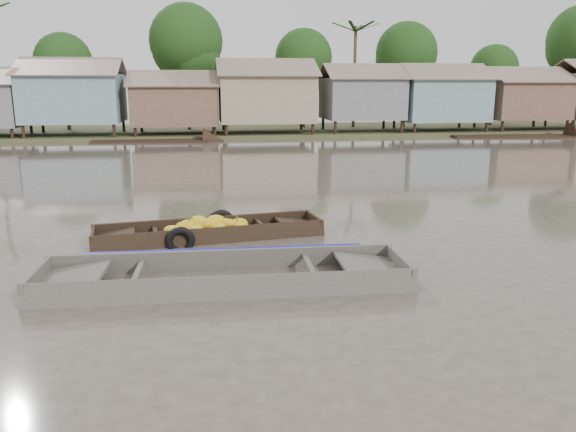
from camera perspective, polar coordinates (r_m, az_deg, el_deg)
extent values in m
plane|color=#463D35|center=(11.62, 1.65, -5.31)|extent=(120.00, 120.00, 0.00)
cube|color=#384723|center=(44.03, -6.01, 8.47)|extent=(120.00, 12.00, 0.50)
cube|color=slate|center=(41.23, -20.89, 11.11)|extent=(6.20, 5.20, 3.20)
cube|color=brown|center=(39.86, -21.57, 13.96)|extent=(6.60, 3.02, 1.28)
cube|color=brown|center=(42.61, -20.73, 13.94)|extent=(6.60, 3.02, 1.28)
cube|color=brown|center=(40.40, -11.34, 10.97)|extent=(5.80, 4.60, 2.70)
cube|color=brown|center=(39.13, -11.55, 13.53)|extent=(6.20, 2.67, 1.14)
cube|color=brown|center=(41.61, -11.38, 13.52)|extent=(6.20, 2.67, 1.14)
cube|color=gray|center=(40.59, -2.27, 11.87)|extent=(6.50, 5.30, 3.30)
cube|color=brown|center=(39.16, -2.06, 14.88)|extent=(6.90, 3.08, 1.31)
cube|color=brown|center=(42.01, -2.52, 14.78)|extent=(6.90, 3.08, 1.31)
cube|color=slate|center=(41.94, 7.49, 11.74)|extent=(5.40, 4.70, 2.90)
cube|color=brown|center=(40.71, 8.07, 14.36)|extent=(5.80, 2.73, 1.17)
cube|color=brown|center=(43.15, 7.09, 14.32)|extent=(5.80, 2.73, 1.17)
cube|color=slate|center=(43.96, 15.18, 11.34)|extent=(6.00, 5.00, 3.10)
cube|color=brown|center=(42.72, 16.08, 13.93)|extent=(6.40, 2.90, 1.24)
cube|color=brown|center=(45.19, 14.64, 13.96)|extent=(6.40, 2.90, 1.24)
cube|color=brown|center=(46.92, 22.60, 10.83)|extent=(5.70, 4.90, 2.80)
cube|color=brown|center=(45.78, 23.68, 13.02)|extent=(6.10, 2.85, 1.21)
cube|color=brown|center=(48.05, 21.98, 13.14)|extent=(6.10, 2.85, 1.21)
cylinder|color=#473323|center=(45.95, -21.55, 10.89)|extent=(0.28, 0.28, 4.90)
sphere|color=black|center=(45.96, -21.86, 14.37)|extent=(4.20, 4.20, 4.20)
cylinder|color=#473323|center=(43.84, -10.13, 12.44)|extent=(0.28, 0.28, 6.30)
sphere|color=black|center=(43.94, -10.33, 17.13)|extent=(5.40, 5.40, 5.40)
cylinder|color=#473323|center=(45.54, 1.57, 12.00)|extent=(0.28, 0.28, 5.25)
sphere|color=black|center=(45.57, 1.60, 15.78)|extent=(4.50, 4.50, 4.50)
cylinder|color=#473323|center=(46.65, 11.74, 11.99)|extent=(0.28, 0.28, 5.60)
sphere|color=black|center=(46.70, 11.93, 15.91)|extent=(4.80, 4.80, 4.80)
cylinder|color=#473323|center=(50.85, 19.97, 10.97)|extent=(0.28, 0.28, 4.55)
sphere|color=black|center=(50.84, 20.21, 13.90)|extent=(3.90, 3.90, 3.90)
cylinder|color=#473323|center=(45.91, 6.76, 13.65)|extent=(0.24, 0.24, 8.00)
cube|color=black|center=(14.02, -7.93, -2.48)|extent=(5.53, 1.79, 0.08)
cube|color=black|center=(14.53, -8.32, -1.04)|extent=(5.53, 0.92, 0.52)
cube|color=black|center=(13.40, -7.58, -2.25)|extent=(5.53, 0.92, 0.52)
cube|color=black|center=(14.60, 2.65, -0.85)|extent=(0.23, 1.20, 0.49)
cube|color=black|center=(14.44, 0.88, -0.74)|extent=(1.08, 1.16, 0.19)
cube|color=black|center=(13.85, -19.16, -2.38)|extent=(0.23, 1.20, 0.49)
cube|color=black|center=(13.82, -17.22, -2.01)|extent=(1.08, 1.16, 0.19)
cube|color=black|center=(13.82, -13.31, -1.58)|extent=(0.26, 1.16, 0.05)
cube|color=black|center=(14.18, -2.77, -0.85)|extent=(0.26, 1.16, 0.05)
ellipsoid|color=yellow|center=(13.91, -10.08, -0.91)|extent=(0.48, 0.37, 0.27)
ellipsoid|color=yellow|center=(14.31, -5.65, -0.90)|extent=(0.42, 0.32, 0.24)
ellipsoid|color=yellow|center=(13.61, -10.51, -1.97)|extent=(0.47, 0.36, 0.27)
ellipsoid|color=yellow|center=(14.01, -8.97, -0.83)|extent=(0.43, 0.32, 0.24)
ellipsoid|color=yellow|center=(14.16, -9.28, -0.73)|extent=(0.38, 0.29, 0.22)
ellipsoid|color=yellow|center=(13.75, -8.28, -0.76)|extent=(0.46, 0.35, 0.26)
ellipsoid|color=yellow|center=(13.83, -6.04, -0.73)|extent=(0.38, 0.29, 0.21)
ellipsoid|color=yellow|center=(13.78, -7.15, -1.10)|extent=(0.42, 0.32, 0.24)
ellipsoid|color=yellow|center=(13.80, -3.89, -1.55)|extent=(0.40, 0.31, 0.23)
ellipsoid|color=yellow|center=(13.63, -9.26, -1.36)|extent=(0.37, 0.28, 0.21)
ellipsoid|color=yellow|center=(13.82, -11.67, -1.88)|extent=(0.37, 0.28, 0.21)
ellipsoid|color=yellow|center=(13.65, -7.37, -1.69)|extent=(0.39, 0.30, 0.22)
ellipsoid|color=yellow|center=(14.09, -8.75, -0.80)|extent=(0.43, 0.33, 0.24)
ellipsoid|color=yellow|center=(13.97, -11.74, -1.44)|extent=(0.44, 0.34, 0.25)
ellipsoid|color=yellow|center=(14.27, -4.98, -0.74)|extent=(0.47, 0.36, 0.27)
ellipsoid|color=yellow|center=(13.67, -10.49, -1.62)|extent=(0.43, 0.33, 0.24)
ellipsoid|color=yellow|center=(13.91, -10.59, -1.04)|extent=(0.41, 0.31, 0.23)
ellipsoid|color=yellow|center=(13.83, -7.64, -0.88)|extent=(0.43, 0.33, 0.25)
ellipsoid|color=yellow|center=(13.92, -6.51, -0.73)|extent=(0.44, 0.34, 0.25)
ellipsoid|color=yellow|center=(13.89, -7.34, -0.45)|extent=(0.49, 0.37, 0.28)
ellipsoid|color=yellow|center=(14.15, -8.73, -0.89)|extent=(0.39, 0.30, 0.22)
ellipsoid|color=yellow|center=(14.03, -8.27, -0.72)|extent=(0.46, 0.35, 0.26)
ellipsoid|color=yellow|center=(13.56, -11.36, -2.25)|extent=(0.38, 0.29, 0.22)
ellipsoid|color=yellow|center=(14.34, -7.05, -0.84)|extent=(0.40, 0.30, 0.23)
ellipsoid|color=yellow|center=(13.81, -8.81, -0.93)|extent=(0.45, 0.34, 0.26)
ellipsoid|color=yellow|center=(14.30, -7.19, -0.84)|extent=(0.42, 0.32, 0.24)
ellipsoid|color=yellow|center=(13.68, -10.88, -1.66)|extent=(0.48, 0.37, 0.27)
ellipsoid|color=yellow|center=(13.60, -10.71, -1.92)|extent=(0.48, 0.36, 0.27)
ellipsoid|color=yellow|center=(13.81, -11.34, -1.51)|extent=(0.49, 0.37, 0.27)
ellipsoid|color=yellow|center=(13.91, -9.08, -0.49)|extent=(0.46, 0.35, 0.26)
ellipsoid|color=yellow|center=(13.92, -4.88, -1.03)|extent=(0.44, 0.34, 0.25)
cylinder|color=#3F6626|center=(13.84, -10.02, -0.62)|extent=(0.04, 0.04, 0.18)
cylinder|color=#3F6626|center=(13.93, -7.20, -0.43)|extent=(0.04, 0.04, 0.18)
cylinder|color=#3F6626|center=(14.01, -5.21, -0.29)|extent=(0.04, 0.04, 0.18)
torus|color=black|center=(14.66, -6.84, -0.79)|extent=(0.78, 0.28, 0.76)
torus|color=black|center=(13.23, -10.90, -2.50)|extent=(0.71, 0.27, 0.69)
cube|color=#403B36|center=(10.85, -6.36, -7.22)|extent=(6.86, 1.67, 0.08)
cube|color=#403B36|center=(11.56, -6.43, -4.66)|extent=(6.96, 0.37, 0.56)
cube|color=#403B36|center=(9.99, -6.34, -7.61)|extent=(6.96, 0.37, 0.56)
cube|color=#403B36|center=(11.30, 11.23, -5.27)|extent=(0.11, 1.70, 0.53)
cube|color=#403B36|center=(11.11, 8.33, -5.11)|extent=(1.23, 1.50, 0.22)
cube|color=#403B36|center=(11.29, -24.06, -6.23)|extent=(0.11, 1.70, 0.53)
cube|color=#403B36|center=(11.11, -21.16, -5.91)|extent=(1.23, 1.50, 0.22)
cube|color=#403B36|center=(10.85, -15.08, -5.65)|extent=(0.15, 1.64, 0.05)
cube|color=#403B36|center=(10.86, 2.26, -5.17)|extent=(0.15, 1.64, 0.05)
cube|color=#665E54|center=(10.84, -6.36, -7.02)|extent=(5.22, 1.49, 0.02)
cube|color=#1012A2|center=(11.55, -6.46, -3.57)|extent=(5.63, 0.25, 0.14)
torus|color=olive|center=(10.98, 9.37, -6.73)|extent=(0.39, 0.39, 0.06)
torus|color=olive|center=(10.96, 9.38, -6.54)|extent=(0.31, 0.31, 0.06)
cube|color=black|center=(37.57, -13.76, 7.25)|extent=(7.47, 2.21, 0.35)
cube|color=black|center=(42.83, 21.93, 7.38)|extent=(8.77, 2.98, 0.35)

